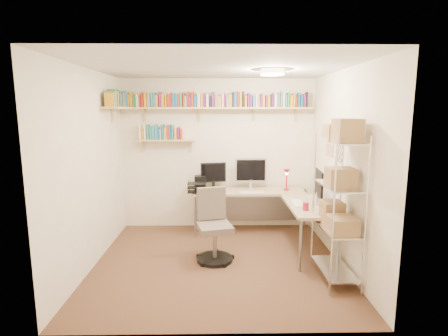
{
  "coord_description": "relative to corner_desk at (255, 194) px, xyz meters",
  "views": [
    {
      "loc": [
        0.01,
        -4.35,
        1.99
      ],
      "look_at": [
        0.09,
        0.55,
        1.17
      ],
      "focal_mm": 28.0,
      "sensor_mm": 36.0,
      "label": 1
    }
  ],
  "objects": [
    {
      "name": "ground",
      "position": [
        -0.59,
        -0.95,
        -0.69
      ],
      "size": [
        3.2,
        3.2,
        0.0
      ],
      "primitive_type": "plane",
      "color": "#4C2F20",
      "rests_on": "ground"
    },
    {
      "name": "wire_rack",
      "position": [
        0.79,
        -1.47,
        0.47
      ],
      "size": [
        0.38,
        0.76,
        1.9
      ],
      "rotation": [
        0.0,
        0.0,
        0.02
      ],
      "color": "silver",
      "rests_on": "ground"
    },
    {
      "name": "office_chair",
      "position": [
        -0.64,
        -0.85,
        -0.29
      ],
      "size": [
        0.52,
        0.52,
        0.96
      ],
      "rotation": [
        0.0,
        0.0,
        0.23
      ],
      "color": "black",
      "rests_on": "ground"
    },
    {
      "name": "wall_shelves",
      "position": [
        -1.01,
        0.35,
        1.34
      ],
      "size": [
        3.12,
        1.09,
        0.8
      ],
      "color": "tan",
      "rests_on": "ground"
    },
    {
      "name": "corner_desk",
      "position": [
        0.0,
        0.0,
        0.0
      ],
      "size": [
        2.01,
        1.78,
        1.21
      ],
      "color": "tan",
      "rests_on": "ground"
    },
    {
      "name": "room_shell",
      "position": [
        -0.58,
        -0.95,
        0.86
      ],
      "size": [
        3.24,
        3.04,
        2.52
      ],
      "color": "beige",
      "rests_on": "ground"
    }
  ]
}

